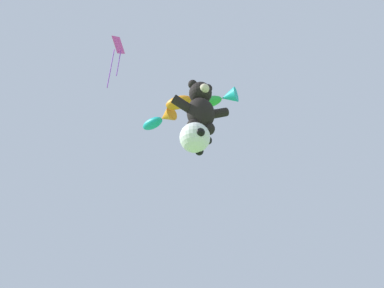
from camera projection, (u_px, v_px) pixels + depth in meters
name	position (u px, v px, depth m)	size (l,w,h in m)	color
teddy_bear_kite	(201.00, 107.00, 11.14)	(2.30, 1.01, 2.33)	black
soccer_ball_kite	(195.00, 138.00, 10.00)	(1.14, 1.14, 1.05)	white
fish_kite_emerald	(219.00, 99.00, 14.27)	(1.87, 1.93, 0.73)	green
fish_kite_tangerine	(188.00, 100.00, 14.92)	(2.08, 2.17, 0.89)	orange
fish_kite_teal	(159.00, 120.00, 16.12)	(1.64, 2.25, 0.79)	#19ADB2
diamond_kite	(117.00, 50.00, 11.27)	(0.63, 0.70, 2.69)	#E53F9E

